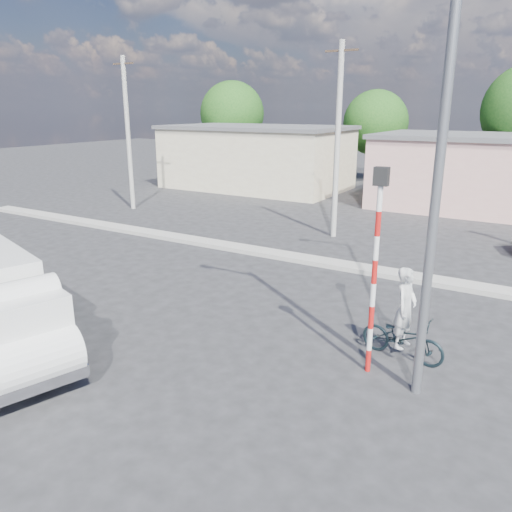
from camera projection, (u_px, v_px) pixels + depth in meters
The scene contains 8 objects.
ground_plane at pixel (206, 362), 11.11m from camera, with size 120.00×120.00×0.00m, color #262628.
median at pixel (342, 265), 17.64m from camera, with size 40.00×0.80×0.16m, color #99968E.
bicycle at pixel (403, 338), 11.16m from camera, with size 0.67×1.91×1.00m, color black.
cyclist at pixel (404, 320), 11.04m from camera, with size 0.67×0.44×1.84m, color white.
traffic_pole at pixel (376, 256), 10.00m from camera, with size 0.28×0.18×4.36m.
streetlight at pixel (432, 137), 8.61m from camera, with size 2.34×0.22×9.00m.
building_row at pixel (456, 169), 27.97m from camera, with size 37.80×7.30×4.44m.
utility_poles at pixel (472, 147), 18.16m from camera, with size 35.40×0.24×8.00m.
Camera 1 is at (6.11, -7.94, 5.46)m, focal length 35.00 mm.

